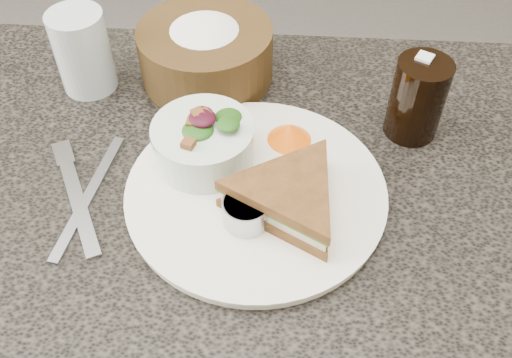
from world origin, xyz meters
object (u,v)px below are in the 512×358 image
object	(u,v)px
sandwich	(289,197)
cola_glass	(418,95)
dressing_ramekin	(246,212)
salad_bowl	(203,137)
dinner_plate	(256,192)
water_glass	(83,51)
bread_basket	(205,45)
dining_table	(237,348)

from	to	relation	value
sandwich	cola_glass	distance (m)	0.22
dressing_ramekin	cola_glass	distance (m)	0.27
sandwich	salad_bowl	xyz separation A→B (m)	(-0.10, 0.07, 0.01)
dinner_plate	dressing_ramekin	distance (m)	0.05
cola_glass	dressing_ramekin	bearing A→B (deg)	-139.07
dinner_plate	water_glass	xyz separation A→B (m)	(-0.25, 0.19, 0.05)
sandwich	bread_basket	size ratio (longest dim) A/B	0.88
sandwich	water_glass	world-z (taller)	water_glass
dining_table	bread_basket	bearing A→B (deg)	102.78
water_glass	dining_table	bearing A→B (deg)	-43.85
dressing_ramekin	water_glass	xyz separation A→B (m)	(-0.24, 0.24, 0.03)
salad_bowl	cola_glass	size ratio (longest dim) A/B	1.03
cola_glass	sandwich	bearing A→B (deg)	-134.91
dinner_plate	salad_bowl	distance (m)	0.09
sandwich	dressing_ramekin	xyz separation A→B (m)	(-0.05, -0.02, -0.01)
sandwich	bread_basket	world-z (taller)	bread_basket
dining_table	dinner_plate	size ratio (longest dim) A/B	3.32
cola_glass	water_glass	world-z (taller)	cola_glass
water_glass	sandwich	bearing A→B (deg)	-37.46
salad_bowl	cola_glass	world-z (taller)	cola_glass
dinner_plate	salad_bowl	bearing A→B (deg)	145.20
cola_glass	salad_bowl	bearing A→B (deg)	-162.62
dining_table	bread_basket	world-z (taller)	bread_basket
water_glass	dinner_plate	bearing A→B (deg)	-37.68
dining_table	dinner_plate	bearing A→B (deg)	29.37
bread_basket	cola_glass	world-z (taller)	cola_glass
dining_table	cola_glass	world-z (taller)	cola_glass
dining_table	sandwich	size ratio (longest dim) A/B	6.11
dressing_ramekin	bread_basket	bearing A→B (deg)	106.03
dinner_plate	cola_glass	size ratio (longest dim) A/B	2.54
salad_bowl	dressing_ramekin	bearing A→B (deg)	-57.89
dressing_ramekin	dining_table	bearing A→B (deg)	127.68
dining_table	salad_bowl	world-z (taller)	salad_bowl
salad_bowl	dining_table	bearing A→B (deg)	-60.81
dinner_plate	dressing_ramekin	xyz separation A→B (m)	(-0.01, -0.05, 0.02)
salad_bowl	bread_basket	xyz separation A→B (m)	(-0.02, 0.18, 0.00)
dressing_ramekin	cola_glass	xyz separation A→B (m)	(0.20, 0.17, 0.03)
salad_bowl	water_glass	distance (m)	0.23
dining_table	dinner_plate	distance (m)	0.38
salad_bowl	dinner_plate	bearing A→B (deg)	-34.80
water_glass	salad_bowl	bearing A→B (deg)	-38.67
dining_table	cola_glass	xyz separation A→B (m)	(0.22, 0.14, 0.43)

